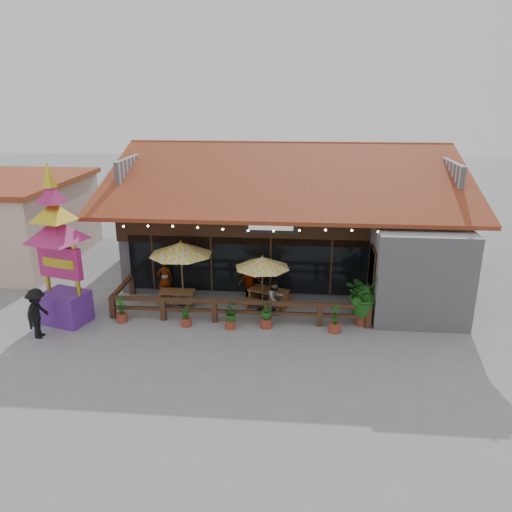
# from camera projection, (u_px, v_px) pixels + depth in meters

# --- Properties ---
(ground) EXTENTS (100.00, 100.00, 0.00)m
(ground) POSITION_uv_depth(u_px,v_px,m) (280.00, 318.00, 19.43)
(ground) COLOR gray
(ground) RESTS_ON ground
(restaurant_building) EXTENTS (15.50, 14.73, 6.09)m
(restaurant_building) POSITION_uv_depth(u_px,v_px,m) (292.00, 221.00, 24.95)
(restaurant_building) COLOR #A4A4A9
(restaurant_building) RESTS_ON ground
(patio_railing) EXTENTS (10.00, 2.60, 0.92)m
(patio_railing) POSITION_uv_depth(u_px,v_px,m) (222.00, 305.00, 19.17)
(patio_railing) COLOR #4B2E1A
(patio_railing) RESTS_ON ground
(umbrella_left) EXTENTS (3.32, 3.32, 2.76)m
(umbrella_left) POSITION_uv_depth(u_px,v_px,m) (181.00, 249.00, 19.96)
(umbrella_left) COLOR brown
(umbrella_left) RESTS_ON ground
(umbrella_right) EXTENTS (2.62, 2.62, 2.34)m
(umbrella_right) POSITION_uv_depth(u_px,v_px,m) (262.00, 263.00, 19.48)
(umbrella_right) COLOR brown
(umbrella_right) RESTS_ON ground
(picnic_table_left) EXTENTS (1.45, 1.26, 0.69)m
(picnic_table_left) POSITION_uv_depth(u_px,v_px,m) (177.00, 296.00, 20.35)
(picnic_table_left) COLOR brown
(picnic_table_left) RESTS_ON ground
(picnic_table_right) EXTENTS (1.99, 1.87, 0.77)m
(picnic_table_right) POSITION_uv_depth(u_px,v_px,m) (268.00, 295.00, 20.29)
(picnic_table_right) COLOR brown
(picnic_table_right) RESTS_ON ground
(thai_sign_tower) EXTENTS (3.00, 3.00, 6.57)m
(thai_sign_tower) POSITION_uv_depth(u_px,v_px,m) (56.00, 235.00, 18.06)
(thai_sign_tower) COLOR #57268C
(thai_sign_tower) RESTS_ON ground
(tropical_plant) EXTENTS (1.98, 1.92, 2.08)m
(tropical_plant) POSITION_uv_depth(u_px,v_px,m) (364.00, 295.00, 18.62)
(tropical_plant) COLOR brown
(tropical_plant) RESTS_ON ground
(diner_a) EXTENTS (0.77, 0.67, 1.78)m
(diner_a) POSITION_uv_depth(u_px,v_px,m) (165.00, 279.00, 20.94)
(diner_a) COLOR #352010
(diner_a) RESTS_ON ground
(diner_b) EXTENTS (0.95, 0.94, 1.55)m
(diner_b) POSITION_uv_depth(u_px,v_px,m) (275.00, 299.00, 19.33)
(diner_b) COLOR #352010
(diner_b) RESTS_ON ground
(diner_c) EXTENTS (1.01, 0.52, 1.64)m
(diner_c) POSITION_uv_depth(u_px,v_px,m) (250.00, 284.00, 20.67)
(diner_c) COLOR #352010
(diner_c) RESTS_ON ground
(pedestrian) EXTENTS (0.69, 1.20, 1.85)m
(pedestrian) POSITION_uv_depth(u_px,v_px,m) (37.00, 313.00, 17.69)
(pedestrian) COLOR black
(pedestrian) RESTS_ON ground
(planter_a) EXTENTS (0.41, 0.41, 1.01)m
(planter_a) POSITION_uv_depth(u_px,v_px,m) (121.00, 311.00, 19.03)
(planter_a) COLOR brown
(planter_a) RESTS_ON ground
(planter_b) EXTENTS (0.39, 0.43, 0.94)m
(planter_b) POSITION_uv_depth(u_px,v_px,m) (186.00, 315.00, 18.69)
(planter_b) COLOR brown
(planter_b) RESTS_ON ground
(planter_c) EXTENTS (0.75, 0.76, 0.95)m
(planter_c) POSITION_uv_depth(u_px,v_px,m) (230.00, 315.00, 18.47)
(planter_c) COLOR brown
(planter_c) RESTS_ON ground
(planter_d) EXTENTS (0.58, 0.58, 1.09)m
(planter_d) POSITION_uv_depth(u_px,v_px,m) (266.00, 315.00, 18.53)
(planter_d) COLOR brown
(planter_d) RESTS_ON ground
(planter_e) EXTENTS (0.44, 0.45, 1.09)m
(planter_e) POSITION_uv_depth(u_px,v_px,m) (335.00, 321.00, 18.19)
(planter_e) COLOR brown
(planter_e) RESTS_ON ground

